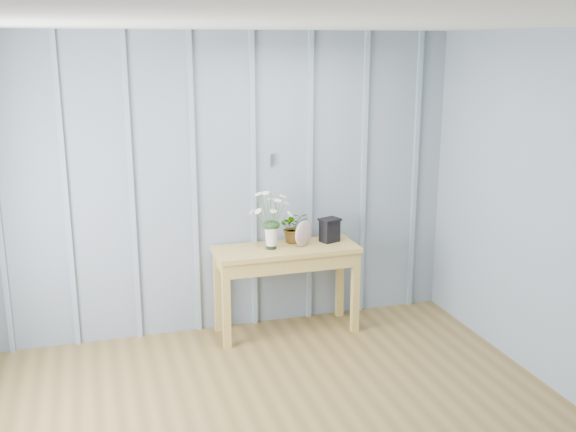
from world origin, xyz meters
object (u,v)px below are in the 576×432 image
object	(u,v)px
sideboard	(286,260)
felt_disc_vessel	(303,233)
carved_box	(330,230)
daisy_vase	(271,211)

from	to	relation	value
sideboard	felt_disc_vessel	size ratio (longest dim) A/B	5.45
felt_disc_vessel	carved_box	xyz separation A→B (m)	(0.26, 0.06, -0.01)
sideboard	carved_box	bearing A→B (deg)	6.62
felt_disc_vessel	carved_box	bearing A→B (deg)	-23.12
sideboard	felt_disc_vessel	world-z (taller)	felt_disc_vessel
sideboard	daisy_vase	world-z (taller)	daisy_vase
carved_box	felt_disc_vessel	bearing A→B (deg)	-166.47
daisy_vase	carved_box	world-z (taller)	daisy_vase
sideboard	carved_box	size ratio (longest dim) A/B	5.87
felt_disc_vessel	sideboard	bearing A→B (deg)	137.34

